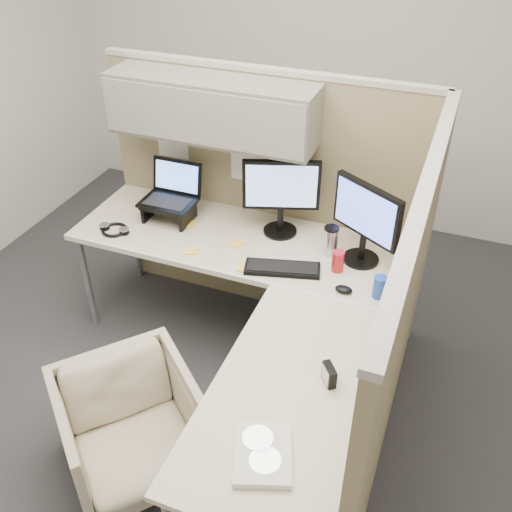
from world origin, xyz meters
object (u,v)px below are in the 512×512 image
(office_chair, at_px, (131,423))
(monitor_left, at_px, (281,192))
(keyboard, at_px, (282,269))
(desk, at_px, (252,295))

(office_chair, xyz_separation_m, monitor_left, (0.31, 1.27, 0.68))
(monitor_left, bearing_deg, keyboard, -87.51)
(keyboard, bearing_deg, monitor_left, 96.38)
(office_chair, height_order, keyboard, keyboard)
(desk, height_order, office_chair, desk)
(desk, xyz_separation_m, monitor_left, (-0.04, 0.56, 0.32))
(desk, xyz_separation_m, office_chair, (-0.35, -0.71, -0.36))
(desk, distance_m, monitor_left, 0.65)
(keyboard, bearing_deg, office_chair, -130.80)
(desk, xyz_separation_m, keyboard, (0.10, 0.21, 0.05))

